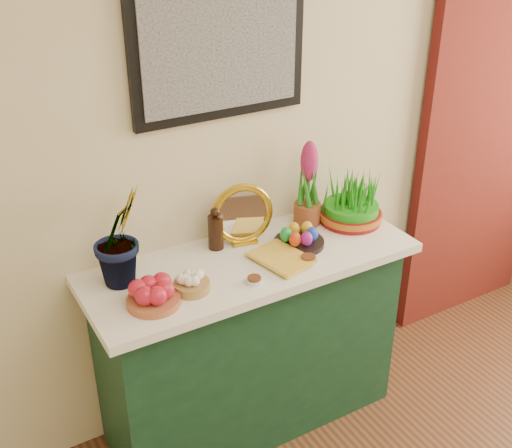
{
  "coord_description": "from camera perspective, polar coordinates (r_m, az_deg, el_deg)",
  "views": [
    {
      "loc": [
        -1.43,
        0.02,
        2.26
      ],
      "look_at": [
        -0.3,
        1.95,
        1.07
      ],
      "focal_mm": 45.0,
      "sensor_mm": 36.0,
      "label": 1
    }
  ],
  "objects": [
    {
      "name": "sideboard",
      "position": [
        2.93,
        -0.5,
        -10.81
      ],
      "size": [
        1.3,
        0.45,
        0.85
      ],
      "primitive_type": "cube",
      "color": "#163D21",
      "rests_on": "ground"
    },
    {
      "name": "tablecloth",
      "position": [
        2.67,
        -0.54,
        -3.35
      ],
      "size": [
        1.4,
        0.55,
        0.04
      ],
      "primitive_type": "cube",
      "color": "white",
      "rests_on": "sideboard"
    },
    {
      "name": "hyacinth_green",
      "position": [
        2.44,
        -12.16,
        0.24
      ],
      "size": [
        0.33,
        0.32,
        0.52
      ],
      "primitive_type": "imported",
      "rotation": [
        0.0,
        0.0,
        0.48
      ],
      "color": "#26781C",
      "rests_on": "tablecloth"
    },
    {
      "name": "apple_bowl",
      "position": [
        2.38,
        -9.14,
        -6.23
      ],
      "size": [
        0.24,
        0.24,
        0.1
      ],
      "color": "#A05130",
      "rests_on": "tablecloth"
    },
    {
      "name": "garlic_basket",
      "position": [
        2.45,
        -5.75,
        -5.26
      ],
      "size": [
        0.15,
        0.15,
        0.08
      ],
      "color": "#AB7F45",
      "rests_on": "tablecloth"
    },
    {
      "name": "vinegar_cruet",
      "position": [
        2.69,
        -3.61,
        -0.58
      ],
      "size": [
        0.07,
        0.07,
        0.19
      ],
      "color": "black",
      "rests_on": "tablecloth"
    },
    {
      "name": "mirror",
      "position": [
        2.71,
        -1.21,
        0.82
      ],
      "size": [
        0.28,
        0.11,
        0.27
      ],
      "color": "gold",
      "rests_on": "tablecloth"
    },
    {
      "name": "book",
      "position": [
        2.57,
        0.81,
        -3.72
      ],
      "size": [
        0.21,
        0.27,
        0.03
      ],
      "primitive_type": "imported",
      "rotation": [
        0.0,
        0.0,
        0.21
      ],
      "color": "gold",
      "rests_on": "tablecloth"
    },
    {
      "name": "spice_dish_left",
      "position": [
        2.49,
        -0.16,
        -5.02
      ],
      "size": [
        0.07,
        0.07,
        0.03
      ],
      "color": "silver",
      "rests_on": "tablecloth"
    },
    {
      "name": "spice_dish_right",
      "position": [
        2.63,
        4.68,
        -3.16
      ],
      "size": [
        0.08,
        0.08,
        0.03
      ],
      "color": "silver",
      "rests_on": "tablecloth"
    },
    {
      "name": "egg_plate",
      "position": [
        2.74,
        3.9,
        -1.27
      ],
      "size": [
        0.27,
        0.27,
        0.09
      ],
      "color": "black",
      "rests_on": "tablecloth"
    },
    {
      "name": "hyacinth_pink",
      "position": [
        2.86,
        4.65,
        3.26
      ],
      "size": [
        0.12,
        0.12,
        0.4
      ],
      "color": "brown",
      "rests_on": "tablecloth"
    },
    {
      "name": "wheatgrass_sabzeh",
      "position": [
        2.93,
        8.48,
        2.05
      ],
      "size": [
        0.29,
        0.29,
        0.24
      ],
      "color": "maroon",
      "rests_on": "tablecloth"
    }
  ]
}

